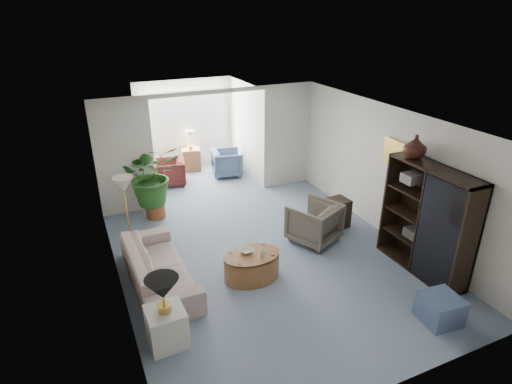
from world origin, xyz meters
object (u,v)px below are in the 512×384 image
cabinet_urn (415,146)px  coffee_bowl (247,251)px  table_lamp (162,289)px  wingback_chair (314,222)px  plant_pot (156,210)px  framed_picture (396,153)px  sunroom_chair_maroon (171,172)px  coffee_cup (263,253)px  side_table_dark (336,213)px  sunroom_chair_blue (227,163)px  sunroom_table (191,160)px  sofa (159,267)px  ottoman (440,309)px  end_table (167,327)px  coffee_table (252,266)px  entertainment_cabinet (427,221)px  floor_lamp (123,185)px

cabinet_urn → coffee_bowl: bearing=168.9°
table_lamp → cabinet_urn: 4.52m
wingback_chair → coffee_bowl: bearing=-6.6°
plant_pot → cabinet_urn: bearing=-41.7°
framed_picture → sunroom_chair_maroon: bearing=126.7°
coffee_cup → sunroom_chair_maroon: (-0.39, 4.58, -0.18)m
side_table_dark → sunroom_chair_blue: bearing=105.7°
cabinet_urn → sunroom_table: 6.33m
sofa → sunroom_table: bearing=-23.5°
framed_picture → ottoman: (-0.93, -2.27, -1.50)m
side_table_dark → cabinet_urn: cabinet_urn is taller
coffee_cup → sunroom_chair_blue: size_ratio=0.13×
coffee_cup → sofa: bearing=160.3°
sofa → coffee_cup: 1.68m
coffee_bowl → sunroom_table: sunroom_table is taller
coffee_bowl → sunroom_chair_blue: size_ratio=0.30×
end_table → table_lamp: size_ratio=1.22×
sofa → wingback_chair: size_ratio=2.58×
sunroom_chair_blue → framed_picture: bearing=-146.7°
coffee_table → entertainment_cabinet: 2.96m
side_table_dark → coffee_cup: bearing=-154.1°
framed_picture → coffee_bowl: framed_picture is taller
wingback_chair → plant_pot: 3.38m
framed_picture → ottoman: 2.87m
table_lamp → sunroom_table: bearing=70.7°
wingback_chair → side_table_dark: size_ratio=1.43×
sunroom_chair_blue → sunroom_table: size_ratio=1.25×
entertainment_cabinet → ottoman: entertainment_cabinet is taller
framed_picture → sofa: framed_picture is taller
plant_pot → sunroom_table: bearing=58.0°
side_table_dark → sofa: bearing=-172.8°
plant_pot → sunroom_table: size_ratio=0.67×
end_table → floor_lamp: (-0.03, 2.74, 0.98)m
floor_lamp → sunroom_table: size_ratio=0.60×
framed_picture → side_table_dark: 1.72m
entertainment_cabinet → cabinet_urn: size_ratio=4.83×
entertainment_cabinet → sunroom_chair_blue: entertainment_cabinet is taller
sofa → coffee_bowl: 1.43m
cabinet_urn → sunroom_chair_maroon: 6.00m
entertainment_cabinet → floor_lamp: bearing=147.4°
sunroom_table → ottoman: bearing=-78.3°
end_table → ottoman: 3.83m
sunroom_chair_blue → sunroom_table: sunroom_chair_blue is taller
side_table_dark → floor_lamp: bearing=166.6°
side_table_dark → sunroom_chair_maroon: size_ratio=0.84×
framed_picture → side_table_dark: framed_picture is taller
sofa → table_lamp: table_lamp is taller
coffee_table → sunroom_chair_maroon: 4.49m
table_lamp → sunroom_table: table_lamp is taller
floor_lamp → wingback_chair: size_ratio=0.42×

